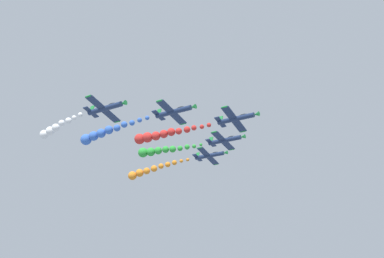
% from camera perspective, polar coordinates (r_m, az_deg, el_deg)
% --- Properties ---
extents(airplane_lead, '(9.13, 10.35, 3.55)m').
position_cam_1_polar(airplane_lead, '(101.38, 5.65, 1.33)').
color(airplane_lead, navy).
extents(smoke_trail_lead, '(5.56, 19.41, 3.28)m').
position_cam_1_polar(smoke_trail_lead, '(109.28, -4.32, -0.79)').
color(smoke_trail_lead, red).
extents(airplane_left_inner, '(9.39, 10.35, 3.11)m').
position_cam_1_polar(airplane_left_inner, '(113.13, 4.22, -1.41)').
color(airplane_left_inner, navy).
extents(smoke_trail_left_inner, '(5.57, 17.79, 2.66)m').
position_cam_1_polar(smoke_trail_left_inner, '(121.15, -4.40, -2.77)').
color(smoke_trail_left_inner, green).
extents(airplane_right_inner, '(9.34, 10.35, 3.21)m').
position_cam_1_polar(airplane_right_inner, '(97.02, -2.28, 2.22)').
color(airplane_right_inner, navy).
extents(smoke_trail_right_inner, '(3.47, 19.01, 4.24)m').
position_cam_1_polar(smoke_trail_right_inner, '(108.06, -11.43, -0.57)').
color(smoke_trail_right_inner, blue).
extents(airplane_left_outer, '(9.26, 10.35, 3.35)m').
position_cam_1_polar(airplane_left_outer, '(126.16, 2.28, -3.36)').
color(airplane_left_outer, navy).
extents(smoke_trail_left_outer, '(4.98, 19.65, 4.75)m').
position_cam_1_polar(smoke_trail_left_outer, '(135.45, -5.76, -5.31)').
color(smoke_trail_left_outer, orange).
extents(airplane_right_outer, '(9.26, 10.35, 3.35)m').
position_cam_1_polar(airplane_right_outer, '(95.00, -10.88, 2.60)').
color(airplane_right_outer, navy).
extents(smoke_trail_right_outer, '(2.31, 13.78, 3.46)m').
position_cam_1_polar(smoke_trail_right_outer, '(106.05, -17.04, 0.04)').
color(smoke_trail_right_outer, white).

